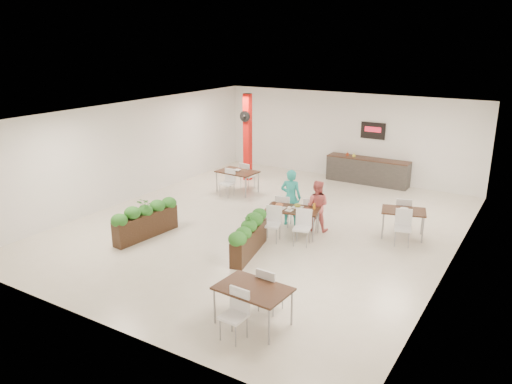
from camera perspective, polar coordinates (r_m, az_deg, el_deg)
ground at (r=14.24m, az=1.08°, el=-3.84°), size 12.00×12.00×0.00m
room_shell at (r=13.64m, az=1.12°, el=4.05°), size 10.10×12.10×3.22m
red_column at (r=18.41m, az=-0.99°, el=6.37°), size 0.40×0.41×3.20m
service_counter at (r=18.63m, az=12.63°, el=2.45°), size 3.00×0.64×2.20m
main_table at (r=13.40m, az=4.16°, el=-2.36°), size 1.56×1.86×0.92m
diner_man at (r=14.07m, az=4.00°, el=-0.63°), size 0.67×0.52×1.63m
diner_woman at (r=13.77m, az=6.94°, el=-1.55°), size 0.80×0.69×1.43m
planter_left at (r=13.59m, az=-12.49°, el=-2.95°), size 0.57×2.09×1.10m
planter_right at (r=12.24m, az=-0.80°, el=-4.94°), size 0.75×1.94×1.03m
side_table_a at (r=17.10m, az=-2.14°, el=2.05°), size 1.37×1.64×0.92m
side_table_b at (r=13.82m, az=16.50°, el=-2.49°), size 1.29×1.67×0.92m
side_table_c at (r=9.34m, az=-0.34°, el=-11.51°), size 1.38×1.64×0.92m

